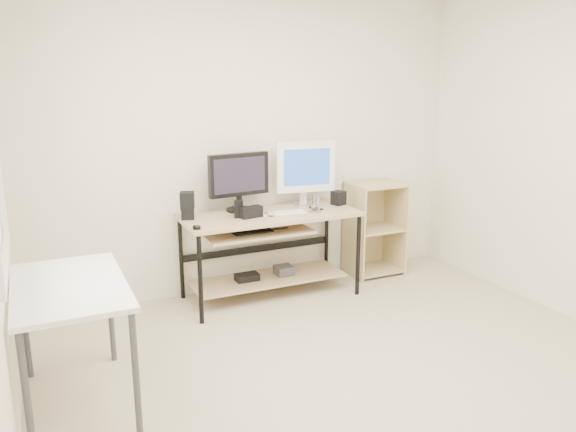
# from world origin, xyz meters

# --- Properties ---
(room) EXTENTS (4.01, 4.01, 2.62)m
(room) POSITION_xyz_m (-0.14, 0.04, 1.32)
(room) COLOR #BDAE91
(room) RESTS_ON ground
(desk) EXTENTS (1.50, 0.65, 0.75)m
(desk) POSITION_xyz_m (-0.03, 1.66, 0.54)
(desk) COLOR tan
(desk) RESTS_ON ground
(side_table) EXTENTS (0.60, 1.00, 0.75)m
(side_table) POSITION_xyz_m (-1.68, 0.60, 0.67)
(side_table) COLOR white
(side_table) RESTS_ON ground
(shelf_unit) EXTENTS (0.50, 0.40, 0.90)m
(shelf_unit) POSITION_xyz_m (1.15, 1.82, 0.45)
(shelf_unit) COLOR tan
(shelf_unit) RESTS_ON ground
(black_monitor) EXTENTS (0.55, 0.23, 0.50)m
(black_monitor) POSITION_xyz_m (-0.21, 1.84, 1.04)
(black_monitor) COLOR black
(black_monitor) RESTS_ON desk
(white_imac) EXTENTS (0.54, 0.17, 0.57)m
(white_imac) POSITION_xyz_m (0.41, 1.81, 1.08)
(white_imac) COLOR silver
(white_imac) RESTS_ON desk
(keyboard) EXTENTS (0.39, 0.15, 0.01)m
(keyboard) POSITION_xyz_m (0.10, 1.60, 0.76)
(keyboard) COLOR white
(keyboard) RESTS_ON desk
(mouse) EXTENTS (0.08, 0.12, 0.04)m
(mouse) POSITION_xyz_m (-0.03, 1.58, 0.77)
(mouse) COLOR #ACACB1
(mouse) RESTS_ON desk
(center_speaker) EXTENTS (0.20, 0.11, 0.09)m
(center_speaker) POSITION_xyz_m (-0.20, 1.58, 0.80)
(center_speaker) COLOR black
(center_speaker) RESTS_ON desk
(speaker_left) EXTENTS (0.14, 0.14, 0.22)m
(speaker_left) POSITION_xyz_m (-0.68, 1.76, 0.87)
(speaker_left) COLOR black
(speaker_left) RESTS_ON desk
(speaker_right) EXTENTS (0.13, 0.13, 0.12)m
(speaker_right) POSITION_xyz_m (0.69, 1.69, 0.81)
(speaker_right) COLOR black
(speaker_right) RESTS_ON desk
(audio_controller) EXTENTS (0.08, 0.06, 0.14)m
(audio_controller) POSITION_xyz_m (-0.30, 1.62, 0.82)
(audio_controller) COLOR black
(audio_controller) RESTS_ON desk
(volume_puck) EXTENTS (0.07, 0.07, 0.03)m
(volume_puck) POSITION_xyz_m (-0.71, 1.42, 0.76)
(volume_puck) COLOR black
(volume_puck) RESTS_ON desk
(smartphone) EXTENTS (0.09, 0.13, 0.01)m
(smartphone) POSITION_xyz_m (0.43, 1.63, 0.75)
(smartphone) COLOR black
(smartphone) RESTS_ON desk
(coaster) EXTENTS (0.11, 0.11, 0.01)m
(coaster) POSITION_xyz_m (0.37, 1.53, 0.75)
(coaster) COLOR olive
(coaster) RESTS_ON desk
(drinking_glass) EXTENTS (0.09, 0.09, 0.15)m
(drinking_glass) POSITION_xyz_m (0.37, 1.53, 0.83)
(drinking_glass) COLOR white
(drinking_glass) RESTS_ON coaster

